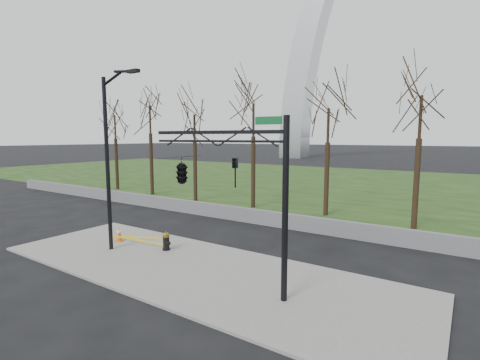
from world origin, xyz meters
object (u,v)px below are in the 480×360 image
Objects in this scene: traffic_signal_mast at (199,171)px; fire_hydrant at (166,241)px; street_light at (110,152)px; traffic_cone at (119,234)px.

fire_hydrant is at bearing 147.43° from traffic_signal_mast.
street_light is at bearing 169.24° from traffic_signal_mast.
traffic_cone is 7.79m from traffic_signal_mast.
traffic_signal_mast reaches higher than traffic_cone.
street_light reaches higher than traffic_cone.
fire_hydrant is 1.27× the size of traffic_cone.
traffic_signal_mast is (3.63, -1.86, 3.64)m from fire_hydrant.
street_light reaches higher than fire_hydrant.
street_light reaches higher than traffic_signal_mast.
fire_hydrant is 4.85m from street_light.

